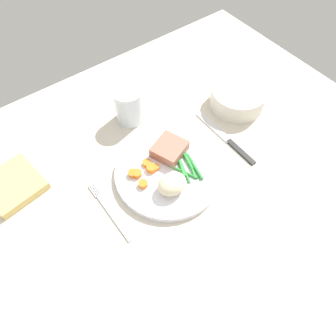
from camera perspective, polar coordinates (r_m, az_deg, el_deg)
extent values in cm
cube|color=beige|center=(73.37, -1.35, -3.20)|extent=(120.00, 90.00, 2.00)
cylinder|color=white|center=(73.16, 0.00, -0.79)|extent=(24.38, 24.38, 1.60)
cube|color=#A86B56|center=(74.29, 0.26, 3.39)|extent=(9.09, 8.82, 2.78)
ellipsoid|color=beige|center=(68.17, 0.73, -2.87)|extent=(6.51, 5.25, 4.12)
cylinder|color=orange|center=(72.07, -3.23, -0.20)|extent=(2.24, 2.24, 1.22)
cylinder|color=orange|center=(71.61, -5.54, -1.04)|extent=(2.09, 2.09, 1.21)
cylinder|color=orange|center=(73.12, -4.04, 0.74)|extent=(1.99, 1.99, 0.95)
cylinder|color=orange|center=(71.81, -6.33, -0.97)|extent=(2.04, 2.04, 1.12)
cylinder|color=orange|center=(72.50, -2.34, 0.11)|extent=(1.87, 1.87, 0.87)
cylinder|color=orange|center=(70.11, -4.46, -2.87)|extent=(2.05, 2.05, 1.14)
cylinder|color=#2D8C38|center=(72.01, 2.67, -0.64)|extent=(3.74, 7.01, 0.65)
cylinder|color=#2D8C38|center=(73.28, 3.93, 0.77)|extent=(3.58, 7.96, 0.70)
cylinder|color=#2D8C38|center=(72.79, 2.27, 0.42)|extent=(3.11, 5.73, 0.82)
cylinder|color=#2D8C38|center=(72.54, 2.75, -0.05)|extent=(3.05, 7.84, 0.61)
cylinder|color=#2D8C38|center=(72.83, 4.79, 0.23)|extent=(2.35, 7.33, 0.82)
cylinder|color=#2D8C38|center=(73.82, 3.41, 1.47)|extent=(2.19, 5.85, 0.79)
cube|color=silver|center=(69.22, -9.61, -8.72)|extent=(1.00, 13.00, 0.40)
cube|color=silver|center=(73.15, -13.37, -4.14)|extent=(0.24, 3.60, 0.40)
cube|color=silver|center=(73.20, -13.11, -3.99)|extent=(0.24, 3.60, 0.40)
cube|color=silver|center=(73.24, -12.84, -3.83)|extent=(0.24, 3.60, 0.40)
cube|color=silver|center=(73.29, -12.57, -3.67)|extent=(0.24, 3.60, 0.40)
cube|color=black|center=(79.28, 12.87, 2.82)|extent=(1.30, 9.00, 0.64)
cube|color=silver|center=(83.17, 8.12, 7.28)|extent=(1.70, 12.00, 0.40)
cylinder|color=silver|center=(81.89, -7.02, 11.02)|extent=(7.08, 7.08, 9.27)
cylinder|color=silver|center=(83.05, -6.90, 10.22)|extent=(6.51, 6.51, 5.98)
cylinder|color=silver|center=(88.22, 12.33, 12.23)|extent=(14.34, 14.34, 5.29)
cylinder|color=#B24C3F|center=(87.42, 12.47, 12.79)|extent=(12.19, 12.19, 2.91)
cube|color=#DBBC6B|center=(79.14, -25.91, -2.70)|extent=(13.07, 13.48, 1.94)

